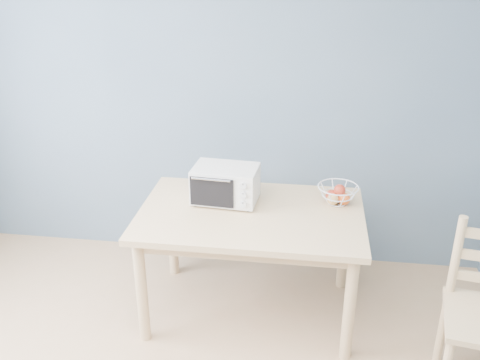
# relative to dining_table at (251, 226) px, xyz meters

# --- Properties ---
(room) EXTENTS (4.01, 4.51, 2.61)m
(room) POSITION_rel_dining_table_xyz_m (-0.33, -1.51, 0.65)
(room) COLOR tan
(room) RESTS_ON ground
(dining_table) EXTENTS (1.40, 0.90, 0.75)m
(dining_table) POSITION_rel_dining_table_xyz_m (0.00, 0.00, 0.00)
(dining_table) COLOR tan
(dining_table) RESTS_ON ground
(toaster_oven) EXTENTS (0.43, 0.32, 0.24)m
(toaster_oven) POSITION_rel_dining_table_xyz_m (-0.20, 0.12, 0.23)
(toaster_oven) COLOR silver
(toaster_oven) RESTS_ON dining_table
(fruit_basket) EXTENTS (0.33, 0.33, 0.13)m
(fruit_basket) POSITION_rel_dining_table_xyz_m (0.53, 0.19, 0.17)
(fruit_basket) COLOR silver
(fruit_basket) RESTS_ON dining_table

